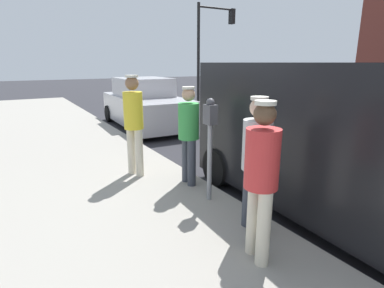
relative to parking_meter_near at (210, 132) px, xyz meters
The scene contains 10 objects.
ground_plane 1.80m from the parking_meter_near, behind, with size 80.00×80.00×0.00m, color #2D2D33.
sidewalk_slab 2.42m from the parking_meter_near, ahead, with size 5.00×32.00×0.15m, color #9E998E.
parking_meter_near is the anchor object (origin of this frame).
pedestrian_in_red 1.52m from the parking_meter_near, 75.63° to the left, with size 0.34×0.35×1.66m.
pedestrian_in_green 0.72m from the parking_meter_near, 94.30° to the right, with size 0.34×0.36×1.63m.
pedestrian_in_yellow 1.67m from the parking_meter_near, 69.91° to the right, with size 0.34×0.35×1.79m.
pedestrian_in_gray 1.01m from the parking_meter_near, 88.76° to the left, with size 0.34×0.36×1.64m.
parked_van 2.06m from the parking_meter_near, 136.67° to the left, with size 2.31×5.27×2.15m.
parked_sedan_behind 6.44m from the parking_meter_near, 103.94° to the right, with size 2.09×4.47×1.65m.
traffic_light_corner 13.81m from the parking_meter_near, 124.00° to the right, with size 2.48×0.42×5.20m.
Camera 1 is at (3.77, 3.74, 2.15)m, focal length 28.89 mm.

